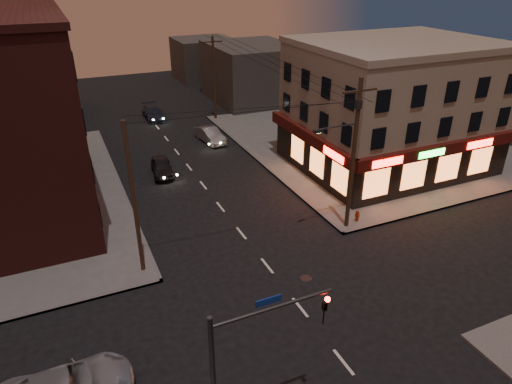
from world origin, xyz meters
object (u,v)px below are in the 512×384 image
sedan_near (162,167)px  sedan_mid (210,135)px  fire_hydrant (357,215)px  sedan_far (153,113)px

sedan_near → sedan_mid: 8.58m
sedan_near → fire_hydrant: size_ratio=5.07×
fire_hydrant → sedan_far: bearing=104.4°
sedan_mid → sedan_far: size_ratio=0.91×
sedan_mid → sedan_far: 10.43m
sedan_far → sedan_mid: bearing=-69.9°
sedan_near → sedan_mid: (6.31, 5.82, 0.03)m
sedan_near → sedan_far: 15.91m
sedan_near → sedan_far: bearing=86.5°
sedan_near → sedan_mid: sedan_mid is taller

